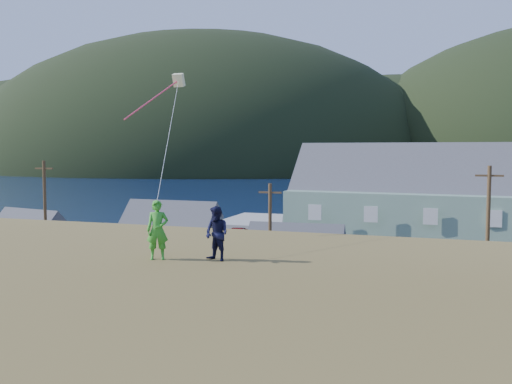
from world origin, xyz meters
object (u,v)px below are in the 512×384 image
shed_teal (24,238)px  shed_white (294,259)px  shed_palegreen_near (169,234)px  kite_flyer_green (158,230)px  shed_palegreen_far (333,220)px  kite_flyer_navy (217,234)px  lodge (501,209)px  wharf (318,225)px

shed_teal → shed_white: size_ratio=1.10×
shed_palegreen_near → kite_flyer_green: bearing=-62.1°
shed_palegreen_far → kite_flyer_navy: size_ratio=6.82×
shed_teal → shed_palegreen_near: 13.51m
shed_white → shed_palegreen_far: 21.03m
kite_flyer_green → kite_flyer_navy: size_ratio=1.10×
lodge → shed_white: bearing=-133.7°
shed_teal → shed_palegreen_near: bearing=33.4°
kite_flyer_navy → shed_white: bearing=120.0°
wharf → shed_palegreen_far: shed_palegreen_far is taller
kite_flyer_green → shed_white: bearing=72.9°
shed_white → kite_flyer_green: bearing=-88.2°
lodge → shed_teal: 44.21m
shed_palegreen_far → kite_flyer_green: size_ratio=6.17×
shed_palegreen_near → shed_white: bearing=-24.7°
lodge → shed_palegreen_near: size_ratio=4.13×
lodge → shed_palegreen_far: lodge is taller
wharf → kite_flyer_navy: 60.42m
shed_palegreen_near → kite_flyer_green: size_ratio=5.20×
shed_palegreen_far → kite_flyer_navy: (5.32, -46.68, 5.29)m
kite_flyer_navy → wharf: bearing=119.9°
wharf → shed_palegreen_far: (4.41, -12.47, 2.29)m
wharf → lodge: (21.13, -19.34, 4.75)m
wharf → kite_flyer_navy: kite_flyer_navy is taller
kite_flyer_navy → shed_teal: bearing=158.9°
shed_palegreen_near → lodge: bearing=14.8°
shed_teal → shed_white: (26.75, -1.91, 0.04)m
shed_palegreen_far → kite_flyer_navy: bearing=-90.5°
shed_teal → shed_palegreen_near: shed_palegreen_near is taller
lodge → shed_palegreen_near: lodge is taller
shed_palegreen_far → kite_flyer_green: bearing=-92.7°
shed_palegreen_near → kite_flyer_green: 37.33m
kite_flyer_green → shed_teal: bearing=113.7°
wharf → shed_teal: (-21.26, -31.55, 1.79)m
wharf → lodge: lodge is taller
shed_white → kite_flyer_navy: size_ratio=4.66×
wharf → kite_flyer_navy: bearing=-80.7°
shed_teal → kite_flyer_navy: (30.99, -27.60, 5.79)m
shed_teal → kite_flyer_green: 40.87m
lodge → kite_flyer_green: size_ratio=21.46×
shed_white → shed_palegreen_near: bearing=150.6°
shed_white → shed_palegreen_far: size_ratio=0.68×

